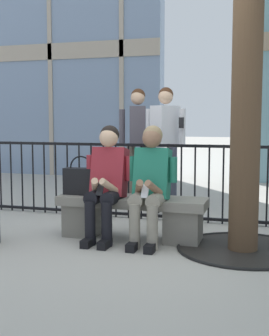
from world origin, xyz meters
name	(u,v)px	position (x,y,z in m)	size (l,w,h in m)	color
ground_plane	(132,238)	(0.00, 0.00, 0.00)	(60.00, 60.00, 0.00)	#B2ADA3
stone_bench	(132,213)	(0.00, 0.00, 0.27)	(1.60, 0.44, 0.45)	gray
seated_person_with_phone	(107,179)	(-0.24, -0.13, 0.65)	(0.52, 0.66, 1.21)	black
seated_person_companion	(150,181)	(0.24, -0.13, 0.65)	(0.52, 0.66, 1.21)	gray
handbag_on_bench	(81,180)	(-0.58, -0.01, 0.61)	(0.38, 0.15, 0.43)	black
bystander_at_railing	(165,139)	(0.01, 1.52, 1.00)	(0.55, 0.44, 1.71)	#383D4C
bystander_further_back	(138,139)	(-0.42, 1.66, 1.00)	(0.55, 0.43, 1.71)	#6B6051
plaza_railing	(154,181)	(0.00, 0.97, 0.49)	(8.98, 0.04, 0.97)	black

